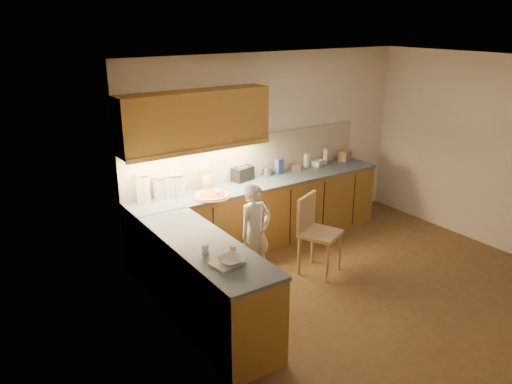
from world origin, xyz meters
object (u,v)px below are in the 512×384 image
(child, at_px, (255,233))
(oil_jug, at_px, (205,178))
(pizza_on_board, at_px, (212,196))
(toaster, at_px, (243,174))
(wooden_chair, at_px, (315,228))

(child, distance_m, oil_jug, 1.07)
(oil_jug, bearing_deg, pizza_on_board, -104.88)
(oil_jug, relative_size, toaster, 0.99)
(child, xyz_separation_m, wooden_chair, (0.72, -0.24, -0.03))
(oil_jug, distance_m, toaster, 0.58)
(wooden_chair, relative_size, oil_jug, 3.04)
(toaster, bearing_deg, wooden_chair, -90.65)
(wooden_chair, height_order, toaster, toaster)
(child, height_order, wooden_chair, child)
(pizza_on_board, xyz_separation_m, oil_jug, (0.09, 0.34, 0.13))
(wooden_chair, xyz_separation_m, toaster, (-0.28, 1.21, 0.44))
(wooden_chair, height_order, oil_jug, oil_jug)
(toaster, bearing_deg, child, -128.29)
(pizza_on_board, bearing_deg, child, -69.51)
(pizza_on_board, bearing_deg, wooden_chair, -41.85)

